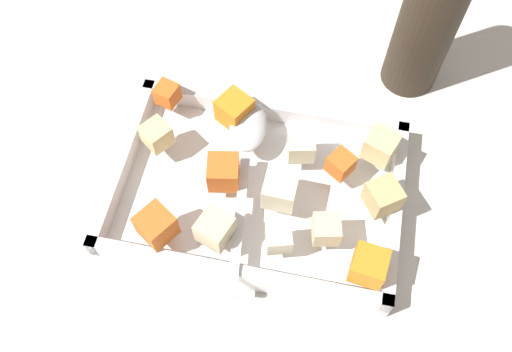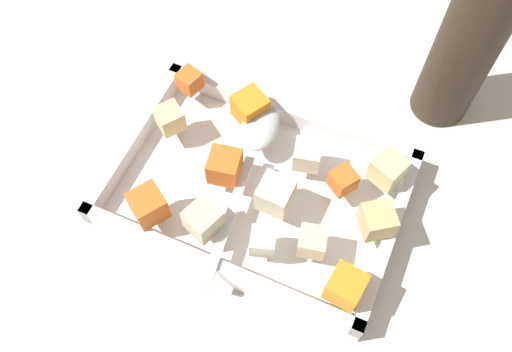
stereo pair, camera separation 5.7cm
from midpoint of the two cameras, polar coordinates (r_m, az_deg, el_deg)
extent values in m
plane|color=beige|center=(0.61, -2.43, -3.81)|extent=(4.00, 4.00, 0.00)
cube|color=silver|center=(0.61, -2.67, -2.16)|extent=(0.31, 0.21, 0.01)
cube|color=silver|center=(0.55, -5.10, -10.46)|extent=(0.31, 0.01, 0.03)
cube|color=silver|center=(0.64, -0.74, 6.62)|extent=(0.31, 0.01, 0.03)
cube|color=silver|center=(0.63, -16.21, 1.19)|extent=(0.01, 0.21, 0.03)
cube|color=silver|center=(0.59, 11.66, -3.88)|extent=(0.01, 0.21, 0.03)
cube|color=orange|center=(0.63, -11.88, 8.21)|extent=(0.03, 0.03, 0.02)
cube|color=orange|center=(0.57, -6.31, 0.13)|extent=(0.04, 0.04, 0.03)
cube|color=orange|center=(0.57, 6.13, 1.00)|extent=(0.03, 0.03, 0.02)
cube|color=orange|center=(0.53, 8.72, -9.60)|extent=(0.04, 0.04, 0.03)
cube|color=orange|center=(0.55, -13.36, -5.36)|extent=(0.04, 0.04, 0.03)
cube|color=orange|center=(0.61, -4.97, 6.69)|extent=(0.04, 0.04, 0.03)
cube|color=beige|center=(0.54, -7.34, -5.84)|extent=(0.04, 0.04, 0.03)
cube|color=#E0CC89|center=(0.60, -13.05, 3.98)|extent=(0.04, 0.04, 0.03)
cube|color=tan|center=(0.56, 10.39, -2.39)|extent=(0.04, 0.04, 0.03)
cube|color=beige|center=(0.55, -0.39, -1.83)|extent=(0.03, 0.03, 0.03)
cube|color=beige|center=(0.54, 4.41, -5.88)|extent=(0.03, 0.03, 0.03)
cube|color=beige|center=(0.54, -0.64, -6.86)|extent=(0.03, 0.03, 0.02)
cube|color=beige|center=(0.58, 1.98, 2.89)|extent=(0.03, 0.03, 0.03)
cube|color=#E0CC89|center=(0.59, 10.31, 2.89)|extent=(0.04, 0.04, 0.03)
ellipsoid|color=silver|center=(0.60, -3.52, 5.01)|extent=(0.05, 0.07, 0.02)
cube|color=silver|center=(0.55, -4.72, -5.04)|extent=(0.03, 0.16, 0.01)
cylinder|color=#2D2319|center=(0.65, 15.37, 15.66)|extent=(0.07, 0.07, 0.21)
camera|label=1|loc=(0.03, -92.87, -5.35)|focal=38.11mm
camera|label=2|loc=(0.03, 87.13, 5.35)|focal=38.11mm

